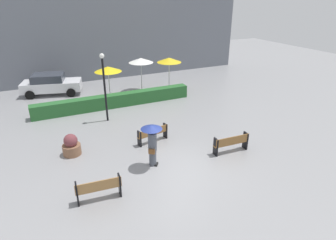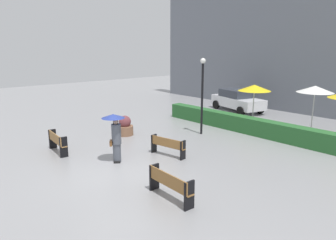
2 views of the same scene
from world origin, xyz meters
The scene contains 12 objects.
ground_plane centered at (0.00, 0.00, 0.00)m, with size 60.00×60.00×0.00m, color gray.
bench_mid_center centered at (0.05, 2.67, 0.49)m, with size 1.71×0.62×0.81m.
bench_near_left centered at (-3.48, -0.70, 0.53)m, with size 1.68×0.47×0.90m.
bench_near_right centered at (3.04, 0.12, 0.51)m, with size 1.81×0.44×0.87m.
pedestrian_with_umbrella centered at (-0.81, 0.64, 1.26)m, with size 0.92×0.92×1.98m.
planter_pot centered at (-3.91, 3.16, 0.45)m, with size 0.85×0.85×1.05m.
lamp_post centered at (-1.39, 6.37, 2.46)m, with size 0.28×0.28×4.02m.
patio_umbrella_yellow centered at (-0.36, 9.60, 2.31)m, with size 1.84×1.84×2.50m.
patio_umbrella_white centered at (2.48, 10.86, 2.41)m, with size 1.87×1.87×2.59m.
hedge_strip centered at (-0.32, 8.40, 0.44)m, with size 10.55×0.70×0.87m, color #28602D.
building_facade centered at (0.00, 16.00, 4.80)m, with size 28.00×1.20×9.60m, color slate.
parked_car centered at (-3.95, 12.99, 0.82)m, with size 4.51×2.79×1.57m.
Camera 2 is at (9.57, -5.71, 4.52)m, focal length 33.31 mm.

